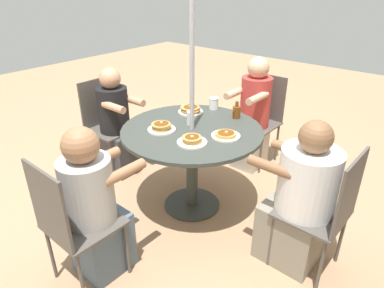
# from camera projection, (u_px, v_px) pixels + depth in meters

# --- Properties ---
(ground_plane) EXTENTS (12.00, 12.00, 0.00)m
(ground_plane) POSITION_uv_depth(u_px,v_px,m) (192.00, 204.00, 3.16)
(ground_plane) COLOR tan
(patio_table) EXTENTS (1.17, 1.17, 0.77)m
(patio_table) POSITION_uv_depth(u_px,v_px,m) (192.00, 143.00, 2.88)
(patio_table) COLOR #383D38
(patio_table) RESTS_ON ground
(umbrella_pole) EXTENTS (0.04, 0.04, 2.05)m
(umbrella_pole) POSITION_uv_depth(u_px,v_px,m) (192.00, 99.00, 2.70)
(umbrella_pole) COLOR #ADADB2
(umbrella_pole) RESTS_ON ground
(patio_chair_north) EXTENTS (0.43, 0.43, 0.96)m
(patio_chair_north) POSITION_uv_depth(u_px,v_px,m) (261.00, 114.00, 3.72)
(patio_chair_north) COLOR #514C47
(patio_chair_north) RESTS_ON ground
(diner_north) EXTENTS (0.51, 0.32, 1.19)m
(diner_north) POSITION_uv_depth(u_px,v_px,m) (253.00, 118.00, 3.59)
(diner_north) COLOR beige
(diner_north) RESTS_ON ground
(patio_chair_east) EXTENTS (0.43, 0.43, 0.96)m
(patio_chair_east) POSITION_uv_depth(u_px,v_px,m) (105.00, 120.00, 3.58)
(patio_chair_east) COLOR #514C47
(patio_chair_east) RESTS_ON ground
(diner_east) EXTENTS (0.32, 0.47, 1.11)m
(diner_east) POSITION_uv_depth(u_px,v_px,m) (117.00, 126.00, 3.49)
(diner_east) COLOR #3D3D42
(diner_east) RESTS_ON ground
(patio_chair_south) EXTENTS (0.43, 0.43, 0.96)m
(patio_chair_south) POSITION_uv_depth(u_px,v_px,m) (70.00, 220.00, 2.12)
(patio_chair_south) COLOR #514C47
(patio_chair_south) RESTS_ON ground
(diner_south) EXTENTS (0.52, 0.34, 1.12)m
(diner_south) POSITION_uv_depth(u_px,v_px,m) (95.00, 210.00, 2.26)
(diner_south) COLOR slate
(diner_south) RESTS_ON ground
(patio_chair_west) EXTENTS (0.43, 0.43, 0.96)m
(patio_chair_west) POSITION_uv_depth(u_px,v_px,m) (327.00, 208.00, 2.23)
(patio_chair_west) COLOR #514C47
(patio_chair_west) RESTS_ON ground
(diner_west) EXTENTS (0.40, 0.56, 1.12)m
(diner_west) POSITION_uv_depth(u_px,v_px,m) (300.00, 202.00, 2.36)
(diner_west) COLOR gray
(diner_west) RESTS_ON ground
(pancake_plate_a) EXTENTS (0.23, 0.23, 0.05)m
(pancake_plate_a) POSITION_uv_depth(u_px,v_px,m) (226.00, 135.00, 2.68)
(pancake_plate_a) COLOR silver
(pancake_plate_a) RESTS_ON patio_table
(pancake_plate_b) EXTENTS (0.23, 0.23, 0.07)m
(pancake_plate_b) POSITION_uv_depth(u_px,v_px,m) (161.00, 127.00, 2.78)
(pancake_plate_b) COLOR silver
(pancake_plate_b) RESTS_ON patio_table
(pancake_plate_c) EXTENTS (0.23, 0.23, 0.07)m
(pancake_plate_c) POSITION_uv_depth(u_px,v_px,m) (191.00, 110.00, 3.14)
(pancake_plate_c) COLOR silver
(pancake_plate_c) RESTS_ON patio_table
(pancake_plate_d) EXTENTS (0.23, 0.23, 0.07)m
(pancake_plate_d) POSITION_uv_depth(u_px,v_px,m) (192.00, 141.00, 2.57)
(pancake_plate_d) COLOR silver
(pancake_plate_d) RESTS_ON patio_table
(syrup_bottle) EXTENTS (0.09, 0.07, 0.15)m
(syrup_bottle) POSITION_uv_depth(u_px,v_px,m) (236.00, 112.00, 3.01)
(syrup_bottle) COLOR brown
(syrup_bottle) RESTS_ON patio_table
(coffee_cup) EXTENTS (0.09, 0.09, 0.11)m
(coffee_cup) POSITION_uv_depth(u_px,v_px,m) (214.00, 103.00, 3.22)
(coffee_cup) COLOR white
(coffee_cup) RESTS_ON patio_table
(drinking_glass_a) EXTENTS (0.07, 0.07, 0.12)m
(drinking_glass_a) POSITION_uv_depth(u_px,v_px,m) (190.00, 118.00, 2.88)
(drinking_glass_a) COLOR silver
(drinking_glass_a) RESTS_ON patio_table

